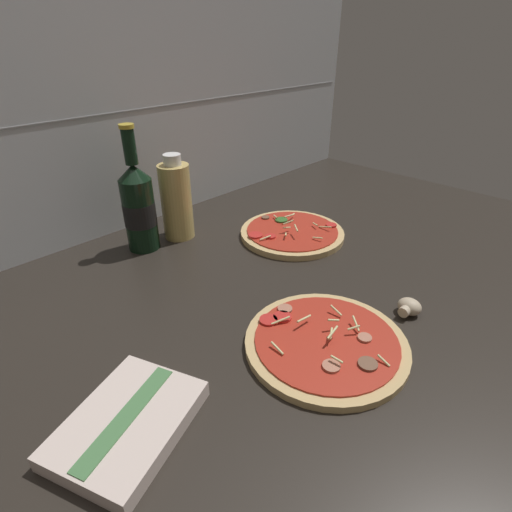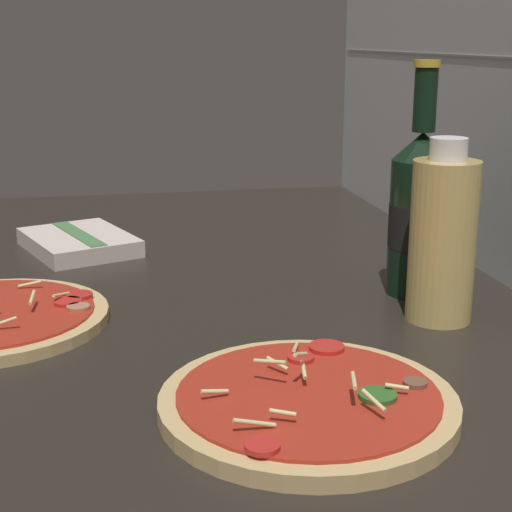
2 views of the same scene
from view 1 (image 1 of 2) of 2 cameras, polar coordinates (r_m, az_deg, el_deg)
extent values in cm
cube|color=#28231E|center=(79.51, 3.73, -4.75)|extent=(160.00, 90.00, 2.50)
cube|color=silver|center=(102.19, -16.66, 19.43)|extent=(160.00, 1.00, 60.00)
cube|color=gray|center=(101.72, -16.49, 19.41)|extent=(156.80, 0.16, 0.30)
cylinder|color=tan|center=(65.05, 9.96, -12.21)|extent=(25.51, 25.51, 1.24)
cylinder|color=#B22D1E|center=(64.55, 10.02, -11.70)|extent=(22.45, 22.45, 0.30)
cylinder|color=brown|center=(61.47, 15.68, -14.62)|extent=(2.86, 2.86, 0.40)
cylinder|color=red|center=(67.55, 3.79, -8.69)|extent=(3.08, 3.08, 0.40)
cylinder|color=#B7755B|center=(65.66, 15.26, -11.20)|extent=(2.21, 2.21, 0.40)
cylinder|color=#B7755B|center=(69.37, 4.16, -7.53)|extent=(2.54, 2.54, 0.40)
cylinder|color=red|center=(66.83, 1.79, -9.12)|extent=(3.03, 3.03, 0.40)
cylinder|color=#B7755B|center=(60.00, 10.70, -15.19)|extent=(2.63, 2.63, 0.40)
cylinder|color=beige|center=(69.07, 11.37, -7.63)|extent=(0.55, 2.51, 1.11)
cylinder|color=beige|center=(66.89, 14.07, -9.33)|extent=(2.02, 2.55, 1.20)
cylinder|color=beige|center=(65.27, 10.99, -8.99)|extent=(1.79, 1.41, 0.71)
cylinder|color=beige|center=(63.06, 10.89, -10.66)|extent=(3.09, 0.70, 0.75)
cylinder|color=beige|center=(63.59, 10.67, -10.83)|extent=(2.25, 1.45, 0.61)
cylinder|color=beige|center=(59.77, 11.48, -14.26)|extent=(0.49, 2.00, 0.46)
cylinder|color=beige|center=(61.29, 3.05, -13.00)|extent=(0.69, 2.77, 0.88)
cylinder|color=beige|center=(65.48, 13.80, -9.93)|extent=(1.85, 1.49, 0.81)
cylinder|color=beige|center=(65.75, 6.86, -8.88)|extent=(3.24, 0.58, 0.74)
cylinder|color=beige|center=(66.07, 3.54, -9.18)|extent=(3.08, 1.83, 1.05)
cylinder|color=beige|center=(62.24, 17.77, -14.04)|extent=(0.54, 2.23, 1.03)
cylinder|color=tan|center=(96.91, 5.17, 3.24)|extent=(24.80, 24.80, 1.43)
cylinder|color=#B22D1E|center=(96.53, 5.20, 3.70)|extent=(21.83, 21.83, 0.30)
cylinder|color=#336628|center=(100.85, 3.64, 5.17)|extent=(3.16, 3.16, 0.40)
cylinder|color=red|center=(92.43, 2.09, 2.82)|extent=(2.44, 2.44, 0.40)
cylinder|color=red|center=(99.63, 10.70, 4.37)|extent=(2.60, 2.60, 0.40)
cylinder|color=brown|center=(102.05, 1.36, 5.52)|extent=(2.03, 2.03, 0.40)
cylinder|color=red|center=(92.95, -0.08, 3.00)|extent=(3.36, 3.36, 0.40)
cylinder|color=beige|center=(101.48, 2.79, 5.65)|extent=(1.15, 1.90, 0.48)
cylinder|color=beige|center=(92.12, 4.27, 3.10)|extent=(2.05, 1.74, 0.80)
cylinder|color=beige|center=(91.85, 8.79, 2.57)|extent=(0.91, 2.39, 0.77)
cylinder|color=beige|center=(101.62, 5.22, 5.90)|extent=(2.80, 1.27, 0.92)
cylinder|color=beige|center=(97.33, 9.83, 4.10)|extent=(0.65, 3.38, 1.22)
cylinder|color=beige|center=(97.84, 8.46, 4.50)|extent=(1.13, 2.05, 0.51)
cylinder|color=beige|center=(93.93, 4.66, 4.83)|extent=(2.23, 1.81, 1.16)
cylinder|color=beige|center=(99.17, 4.78, 5.76)|extent=(2.89, 1.04, 0.36)
cylinder|color=beige|center=(91.03, 1.34, 2.61)|extent=(2.77, 1.28, 0.79)
cylinder|color=beige|center=(94.65, 4.42, 4.06)|extent=(2.31, 0.67, 0.90)
cylinder|color=beige|center=(92.55, 5.75, 4.00)|extent=(2.08, 2.58, 0.72)
cylinder|color=black|center=(91.81, -16.24, 5.67)|extent=(6.97, 6.97, 16.18)
cone|color=black|center=(88.52, -17.12, 11.41)|extent=(6.97, 6.97, 3.25)
cylinder|color=black|center=(87.15, -17.64, 14.67)|extent=(2.65, 2.65, 7.23)
cylinder|color=gold|center=(86.29, -18.06, 17.23)|extent=(3.04, 3.04, 0.80)
cylinder|color=black|center=(91.69, -16.26, 5.85)|extent=(7.04, 7.04, 5.18)
cylinder|color=#D6B766|center=(95.17, -11.29, 7.58)|extent=(7.15, 7.15, 17.51)
cylinder|color=white|center=(92.01, -11.91, 13.32)|extent=(3.93, 3.93, 2.39)
cylinder|color=beige|center=(73.85, 20.53, -7.33)|extent=(1.86, 1.86, 1.86)
ellipsoid|color=#C6B293|center=(75.15, 21.07, -6.75)|extent=(3.52, 4.14, 2.90)
cube|color=beige|center=(55.72, -17.80, -21.77)|extent=(21.02, 18.49, 2.40)
cube|color=#4C7F4C|center=(54.76, -18.01, -20.92)|extent=(16.35, 8.16, 0.16)
camera|label=2|loc=(1.32, 28.79, 20.33)|focal=55.00mm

